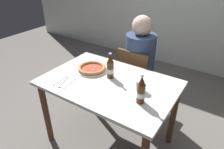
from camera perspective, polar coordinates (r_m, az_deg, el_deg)
ground_plane at (r=2.32m, az=-0.72°, el=-17.92°), size 8.00×8.00×0.00m
dining_table_main at (r=1.90m, az=-0.84°, el=-4.93°), size 1.20×0.80×0.75m
chair_behind_table at (r=2.43m, az=6.85°, el=-0.85°), size 0.42×0.42×0.85m
diner_seated at (r=2.42m, az=7.63°, el=1.70°), size 0.34×0.34×1.21m
pizza_margherita_near at (r=2.01m, az=-5.69°, el=1.68°), size 0.30×0.30×0.04m
beer_bottle_left at (r=1.85m, az=-0.49°, el=1.99°), size 0.07×0.07×0.25m
beer_bottle_center at (r=1.54m, az=8.20°, el=-4.62°), size 0.07×0.07×0.25m
napkin_with_cutlery at (r=1.89m, az=-13.87°, el=-1.81°), size 0.20×0.20×0.01m
paper_cup at (r=1.71m, az=7.92°, el=-3.04°), size 0.07×0.07×0.09m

